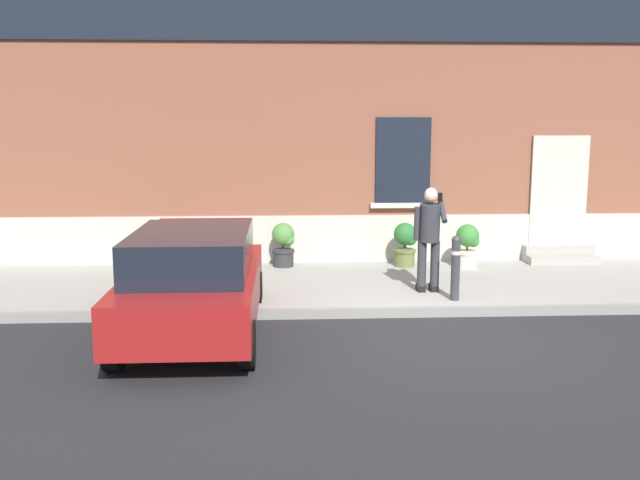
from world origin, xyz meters
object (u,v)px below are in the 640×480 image
(hatchback_car_red, at_px, (194,281))
(planter_terracotta, at_px, (161,245))
(bollard_near_person, at_px, (456,265))
(person_on_phone, at_px, (429,233))
(planter_charcoal, at_px, (284,244))
(planter_olive, at_px, (405,243))
(planter_cream, at_px, (468,245))
(bollard_far_left, at_px, (244,268))

(hatchback_car_red, relative_size, planter_terracotta, 4.73)
(hatchback_car_red, height_order, bollard_near_person, hatchback_car_red)
(person_on_phone, relative_size, planter_charcoal, 2.04)
(planter_charcoal, height_order, planter_olive, same)
(hatchback_car_red, relative_size, planter_cream, 4.73)
(bollard_near_person, bearing_deg, person_on_phone, 118.68)
(bollard_far_left, distance_m, planter_terracotta, 3.30)
(person_on_phone, height_order, planter_cream, person_on_phone)
(hatchback_car_red, height_order, planter_charcoal, hatchback_car_red)
(person_on_phone, bearing_deg, hatchback_car_red, -163.74)
(planter_terracotta, xyz_separation_m, planter_olive, (4.77, -0.08, 0.00))
(bollard_far_left, bearing_deg, planter_olive, 41.99)
(planter_olive, bearing_deg, bollard_near_person, -82.92)
(person_on_phone, xyz_separation_m, planter_cream, (1.15, 1.89, -0.55))
(hatchback_car_red, relative_size, planter_charcoal, 4.73)
(person_on_phone, distance_m, planter_charcoal, 3.33)
(planter_terracotta, bearing_deg, bollard_far_left, -57.69)
(planter_cream, bearing_deg, planter_charcoal, 174.45)
(bollard_near_person, distance_m, bollard_far_left, 3.35)
(hatchback_car_red, bearing_deg, bollard_near_person, 16.93)
(planter_olive, bearing_deg, bollard_far_left, -138.01)
(bollard_near_person, height_order, planter_olive, bollard_near_person)
(person_on_phone, height_order, planter_charcoal, person_on_phone)
(person_on_phone, relative_size, planter_olive, 2.04)
(planter_charcoal, bearing_deg, planter_cream, -5.55)
(planter_charcoal, bearing_deg, planter_olive, -2.35)
(person_on_phone, height_order, planter_terracotta, person_on_phone)
(bollard_near_person, relative_size, planter_terracotta, 1.22)
(person_on_phone, distance_m, planter_terracotta, 5.31)
(bollard_near_person, xyz_separation_m, planter_charcoal, (-2.72, 2.81, -0.11))
(person_on_phone, bearing_deg, planter_terracotta, 145.52)
(hatchback_car_red, bearing_deg, planter_cream, 37.34)
(planter_terracotta, bearing_deg, planter_cream, -3.12)
(planter_charcoal, relative_size, planter_olive, 1.00)
(hatchback_car_red, distance_m, planter_terracotta, 4.16)
(person_on_phone, xyz_separation_m, planter_olive, (-0.02, 2.14, -0.55))
(hatchback_car_red, bearing_deg, person_on_phone, 25.97)
(bollard_near_person, height_order, person_on_phone, person_on_phone)
(hatchback_car_red, xyz_separation_m, planter_charcoal, (1.25, 4.02, -0.18))
(planter_terracotta, bearing_deg, planter_olive, -0.92)
(planter_cream, bearing_deg, person_on_phone, -121.44)
(person_on_phone, distance_m, planter_cream, 2.28)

